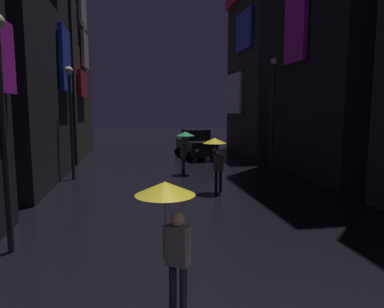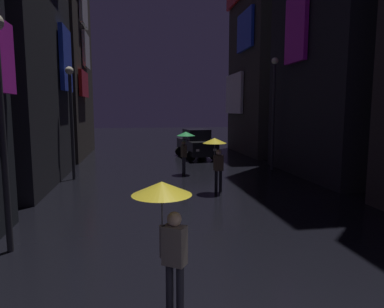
{
  "view_description": "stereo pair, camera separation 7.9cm",
  "coord_description": "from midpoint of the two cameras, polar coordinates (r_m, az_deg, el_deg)",
  "views": [
    {
      "loc": [
        -2.24,
        -2.64,
        3.16
      ],
      "look_at": [
        0.0,
        10.41,
        1.46
      ],
      "focal_mm": 32.0,
      "sensor_mm": 36.0,
      "label": 1
    },
    {
      "loc": [
        -2.16,
        -2.65,
        3.16
      ],
      "look_at": [
        0.0,
        10.41,
        1.46
      ],
      "focal_mm": 32.0,
      "sensor_mm": 36.0,
      "label": 2
    }
  ],
  "objects": [
    {
      "name": "building_left_far",
      "position": [
        25.73,
        -22.42,
        16.85
      ],
      "size": [
        4.25,
        8.26,
        15.29
      ],
      "color": "#2D2826",
      "rests_on": "ground"
    },
    {
      "name": "building_right_far",
      "position": [
        26.52,
        12.37,
        17.09
      ],
      "size": [
        4.25,
        7.21,
        15.47
      ],
      "color": "#33302D",
      "rests_on": "ground"
    },
    {
      "name": "pedestrian_near_crossing_green",
      "position": [
        16.82,
        -1.35,
        2.22
      ],
      "size": [
        0.9,
        0.9,
        2.12
      ],
      "color": "#2D2D38",
      "rests_on": "ground"
    },
    {
      "name": "pedestrian_far_right_yellow",
      "position": [
        5.16,
        -4.25,
        -9.54
      ],
      "size": [
        0.9,
        0.9,
        2.12
      ],
      "color": "#2D2D38",
      "rests_on": "ground"
    },
    {
      "name": "pedestrian_midstreet_centre_yellow",
      "position": [
        13.04,
        3.84,
        0.72
      ],
      "size": [
        0.9,
        0.9,
        2.12
      ],
      "color": "black",
      "rests_on": "ground"
    },
    {
      "name": "car_distant",
      "position": [
        22.64,
        0.52,
        1.64
      ],
      "size": [
        2.57,
        4.29,
        1.92
      ],
      "color": "black",
      "rests_on": "ground"
    },
    {
      "name": "streetlamp_right_far",
      "position": [
        18.56,
        13.24,
        8.59
      ],
      "size": [
        0.36,
        0.36,
        5.87
      ],
      "color": "#2D2D33",
      "rests_on": "ground"
    },
    {
      "name": "streetlamp_left_far",
      "position": [
        16.4,
        -19.72,
        7.07
      ],
      "size": [
        0.36,
        0.36,
        5.08
      ],
      "color": "#2D2D33",
      "rests_on": "ground"
    },
    {
      "name": "streetlamp_left_near",
      "position": [
        8.42,
        -29.41,
        7.02
      ],
      "size": [
        0.36,
        0.36,
        5.16
      ],
      "color": "#2D2D33",
      "rests_on": "ground"
    }
  ]
}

